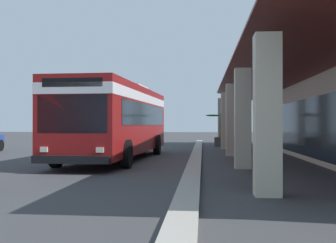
# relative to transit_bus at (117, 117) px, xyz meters

# --- Properties ---
(ground) EXTENTS (120.00, 120.00, 0.00)m
(ground) POSITION_rel_transit_bus_xyz_m (-3.54, 7.35, -1.85)
(ground) COLOR #38383A
(curb_strip) EXTENTS (33.96, 0.50, 0.12)m
(curb_strip) POSITION_rel_transit_bus_xyz_m (-2.23, 3.42, -1.79)
(curb_strip) COLOR #9E998E
(curb_strip) RESTS_ON ground
(transit_bus) EXTENTS (11.32, 3.18, 3.34)m
(transit_bus) POSITION_rel_transit_bus_xyz_m (0.00, 0.00, 0.00)
(transit_bus) COLOR maroon
(transit_bus) RESTS_ON ground
(potted_palm) EXTENTS (1.91, 1.85, 2.32)m
(potted_palm) POSITION_rel_transit_bus_xyz_m (-11.29, 4.92, -1.25)
(potted_palm) COLOR #4C4742
(potted_palm) RESTS_ON ground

